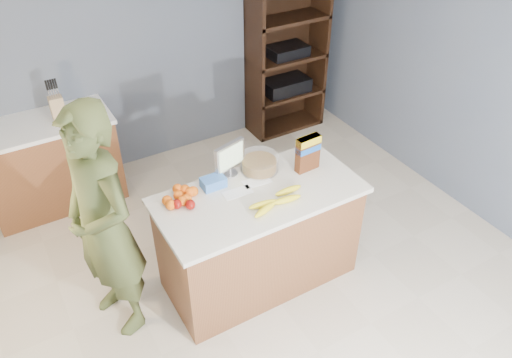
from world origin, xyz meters
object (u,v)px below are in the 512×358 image
cereal_box (308,151)px  tv (230,157)px  shelving_unit (284,59)px  counter_peninsula (259,241)px  person (103,227)px

cereal_box → tv: bearing=156.4°
tv → shelving_unit: bearing=46.8°
counter_peninsula → tv: tv is taller
shelving_unit → cereal_box: (-1.07, -1.97, 0.21)m
person → cereal_box: person is taller
shelving_unit → counter_peninsula: bearing=-127.1°
shelving_unit → tv: (-1.62, -1.73, 0.19)m
shelving_unit → cereal_box: size_ratio=6.09×
counter_peninsula → tv: (-0.07, 0.32, 0.64)m
person → tv: 1.06m
counter_peninsula → shelving_unit: shelving_unit is taller
shelving_unit → person: (-2.66, -1.85, 0.06)m
shelving_unit → tv: size_ratio=6.38×
cereal_box → shelving_unit: bearing=61.5°
cereal_box → counter_peninsula: bearing=-170.8°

